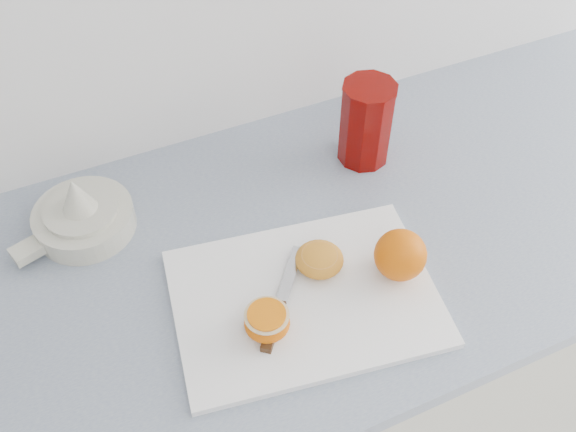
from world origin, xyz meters
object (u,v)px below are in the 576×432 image
Objects in this scene: cutting_board at (305,298)px; half_orange at (267,322)px; citrus_juicer at (82,216)px; counter at (273,383)px; red_tumbler at (366,125)px.

cutting_board is 5.94× the size of half_orange.
citrus_juicer is at bearing 122.28° from half_orange.
counter is 0.50m from half_orange.
half_orange is at bearing -113.03° from counter.
red_tumbler is at bearing 42.07° from half_orange.
half_orange reaches higher than counter.
citrus_juicer is at bearing 176.31° from red_tumbler.
half_orange is at bearing -57.72° from citrus_juicer.
red_tumbler is (0.30, 0.27, 0.04)m from half_orange.
half_orange reaches higher than cutting_board.
red_tumbler is (0.23, 0.24, 0.06)m from cutting_board.
red_tumbler reaches higher than cutting_board.
counter is 0.56m from citrus_juicer.
red_tumbler is at bearing 46.54° from cutting_board.
cutting_board is at bearing 23.03° from half_orange.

